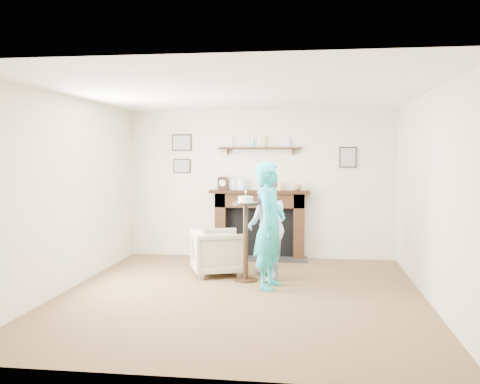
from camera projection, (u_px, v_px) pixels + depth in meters
name	position (u px, v px, depth m)	size (l,w,h in m)	color
ground	(241.00, 295.00, 6.64)	(5.00, 5.00, 0.00)	brown
room_shell	(247.00, 163.00, 7.21)	(4.54, 5.02, 2.52)	beige
armchair	(218.00, 274.00, 7.78)	(0.70, 0.72, 0.65)	tan
man	(265.00, 280.00, 7.45)	(0.73, 0.57, 1.50)	#A4B0CD
woman	(270.00, 288.00, 7.01)	(0.60, 0.40, 1.65)	#21B5BF
pedestal_table	(246.00, 226.00, 7.35)	(0.39, 0.39, 1.25)	black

